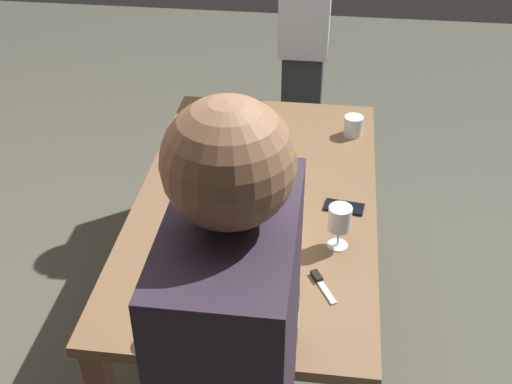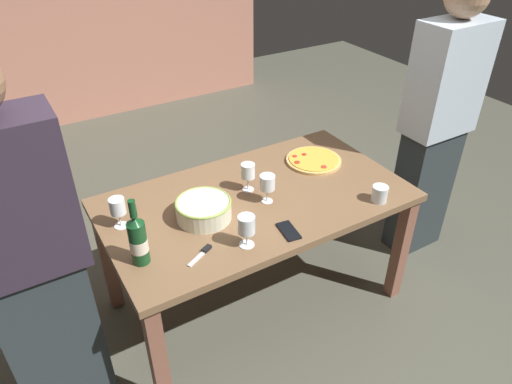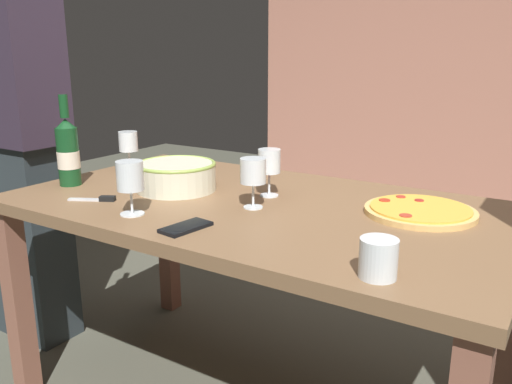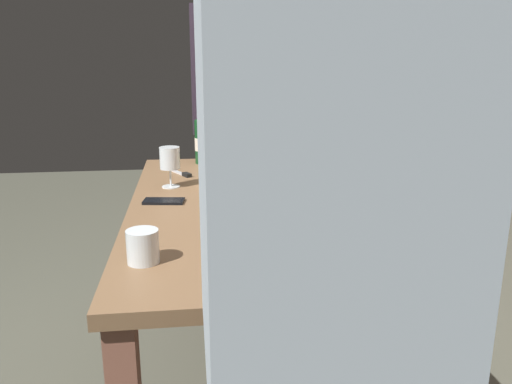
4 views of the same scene
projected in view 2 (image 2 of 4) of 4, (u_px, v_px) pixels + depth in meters
ground_plane at (256, 297)px, 2.90m from camera, size 8.00×8.00×0.00m
dining_table at (256, 211)px, 2.54m from camera, size 1.60×0.90×0.75m
pizza at (314, 160)px, 2.79m from camera, size 0.33×0.33×0.03m
serving_bowl at (204, 209)px, 2.31m from camera, size 0.28×0.28×0.10m
wine_bottle at (138, 240)px, 2.00m from camera, size 0.08×0.08×0.32m
wine_glass_near_pizza at (267, 183)px, 2.39m from camera, size 0.08×0.08×0.16m
wine_glass_by_bottle at (118, 208)px, 2.22m from camera, size 0.08×0.08×0.16m
wine_glass_far_left at (247, 172)px, 2.48m from camera, size 0.07×0.07×0.16m
wine_glass_far_right at (246, 225)px, 2.10m from camera, size 0.08×0.08×0.16m
cup_amber at (380, 194)px, 2.43m from camera, size 0.08×0.08×0.09m
cell_phone at (289, 231)px, 2.24m from camera, size 0.09×0.15×0.01m
pizza_knife at (203, 253)px, 2.11m from camera, size 0.15×0.09×0.02m
person_host at (28, 262)px, 1.87m from camera, size 0.45×0.24×1.74m
person_guest_left at (437, 126)px, 2.85m from camera, size 0.42×0.24×1.77m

